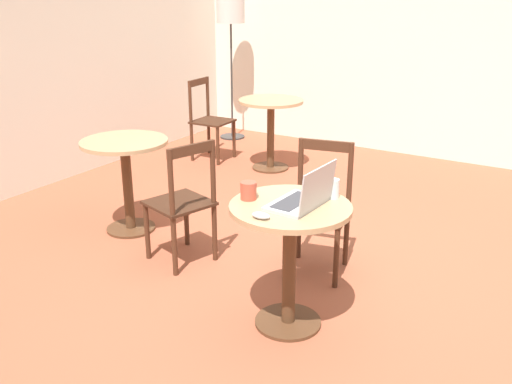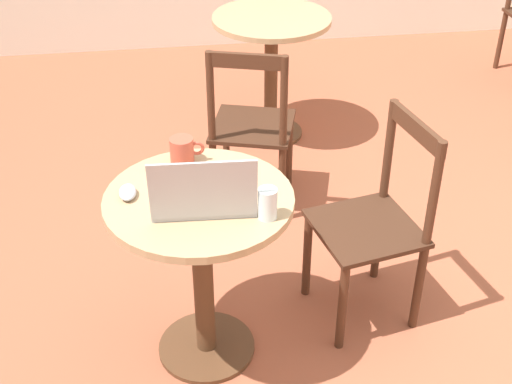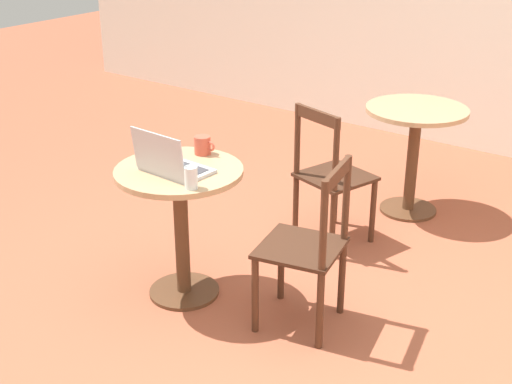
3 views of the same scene
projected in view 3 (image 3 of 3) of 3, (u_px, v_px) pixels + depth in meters
ground_plane at (271, 333)px, 3.60m from camera, size 16.00×16.00×0.00m
cafe_table_near at (180, 203)px, 3.73m from camera, size 0.67×0.67×0.74m
cafe_table_far at (415, 135)px, 4.71m from camera, size 0.67×0.67×0.74m
chair_near_right at (309, 248)px, 3.50m from camera, size 0.46×0.46×0.88m
chair_far_front at (330, 177)px, 4.34m from camera, size 0.49×0.49×0.88m
laptop at (171, 164)px, 3.57m from camera, size 0.36×0.27×0.24m
mouse at (150, 154)px, 3.81m from camera, size 0.06×0.10×0.03m
mug at (203, 145)px, 3.83m from camera, size 0.13×0.09×0.10m
drinking_glass at (191, 178)px, 3.40m from camera, size 0.06×0.06×0.11m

